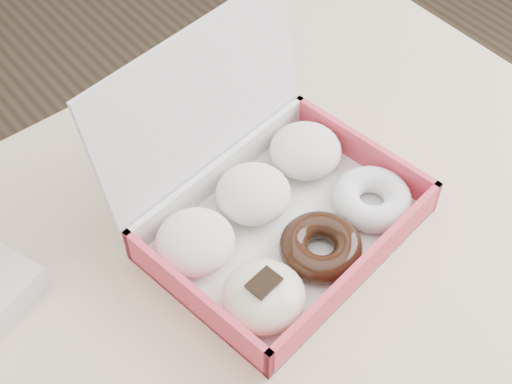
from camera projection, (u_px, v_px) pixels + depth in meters
table at (231, 319)px, 0.93m from camera, size 1.20×0.80×0.75m
donut_box at (273, 209)px, 0.90m from camera, size 0.36×0.33×0.24m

